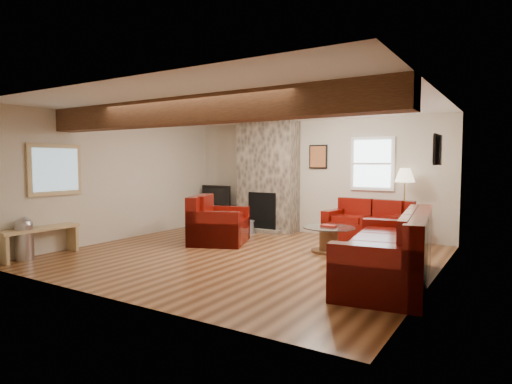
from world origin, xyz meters
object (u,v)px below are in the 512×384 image
armchair_red (219,219)px  television (218,195)px  coffee_table (329,239)px  loveseat (367,222)px  sofa_three (387,247)px  tv_cabinet (218,215)px  floor_lamp (405,179)px

armchair_red → television: television is taller
coffee_table → television: (-3.56, 1.51, 0.54)m
coffee_table → loveseat: bearing=75.6°
sofa_three → tv_cabinet: bearing=-128.0°
sofa_three → television: size_ratio=2.86×
tv_cabinet → floor_lamp: 4.62m
armchair_red → sofa_three: bearing=-128.2°
armchair_red → floor_lamp: size_ratio=0.78×
loveseat → floor_lamp: 1.07m
loveseat → floor_lamp: floor_lamp is taller
sofa_three → coffee_table: 1.93m
sofa_three → floor_lamp: 2.90m
coffee_table → tv_cabinet: 3.87m
television → coffee_table: bearing=-23.0°
coffee_table → tv_cabinet: bearing=157.0°
tv_cabinet → loveseat: bearing=-4.4°
sofa_three → coffee_table: sofa_three is taller
loveseat → floor_lamp: (0.65, 0.20, 0.83)m
loveseat → coffee_table: 1.27m
loveseat → coffee_table: bearing=-97.5°
coffee_table → tv_cabinet: tv_cabinet is taller
armchair_red → coffee_table: 2.18m
armchair_red → television: bearing=15.2°
coffee_table → television: television is taller
sofa_three → loveseat: bearing=-165.4°
loveseat → coffee_table: size_ratio=1.72×
loveseat → armchair_red: bearing=-140.8°
coffee_table → floor_lamp: floor_lamp is taller
armchair_red → floor_lamp: 3.65m
loveseat → floor_lamp: size_ratio=1.07×
tv_cabinet → television: size_ratio=1.23×
sofa_three → tv_cabinet: (-4.93, 2.85, -0.21)m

